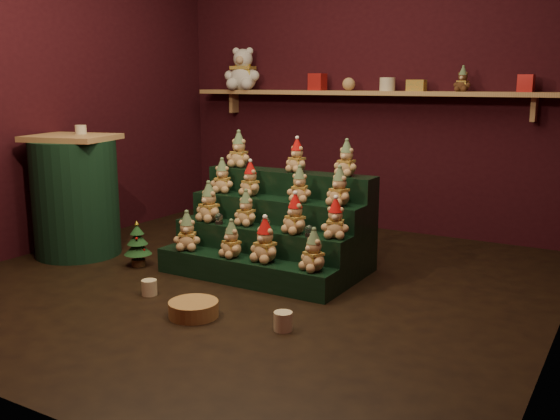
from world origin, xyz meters
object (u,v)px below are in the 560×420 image
Objects in this scene: snow_globe_c at (309,231)px; brown_bear at (463,79)px; riser_tier_front at (243,271)px; snow_globe_b at (265,224)px; side_table at (75,196)px; wicker_basket at (194,309)px; mug_right at (283,321)px; mug_left at (149,288)px; mini_christmas_tree at (138,244)px; white_bear at (243,63)px; snow_globe_a at (219,218)px.

brown_bear is at bearing 73.19° from snow_globe_c.
snow_globe_b is (0.09, 0.16, 0.32)m from riser_tier_front.
wicker_basket is at bearing -34.68° from side_table.
mug_right is at bearing 9.05° from wicker_basket.
brown_bear is (1.37, 2.45, 1.37)m from mug_left.
snow_globe_b is 0.26× the size of mini_christmas_tree.
side_table is (-1.60, -0.06, 0.40)m from riser_tier_front.
riser_tier_front is 2.63× the size of white_bear.
snow_globe_c is at bearing 20.06° from riser_tier_front.
brown_bear is at bearing 23.20° from side_table.
mug_left is at bearing -124.89° from snow_globe_b.
snow_globe_a is (-0.32, 0.16, 0.31)m from riser_tier_front.
riser_tier_front is 0.48m from snow_globe_a.
snow_globe_c is 2.10m from brown_bear.
mini_christmas_tree is 1.19× the size of wicker_basket.
white_bear is (-1.71, 1.75, 1.18)m from snow_globe_c.
snow_globe_c is 0.15× the size of white_bear.
wicker_basket is 1.48× the size of brown_bear.
mug_right is 2.88m from brown_bear.
snow_globe_a is 0.16× the size of white_bear.
mug_right is at bearing -37.24° from snow_globe_a.
snow_globe_a is 1.30m from mug_right.
snow_globe_a is 0.81× the size of mug_left.
snow_globe_a is 0.90× the size of snow_globe_b.
white_bear is at bearing 127.73° from snow_globe_b.
brown_bear reaches higher than side_table.
snow_globe_c is 0.40× the size of brown_bear.
mini_christmas_tree is 0.72m from mug_left.
snow_globe_b is 0.31× the size of wicker_basket.
snow_globe_a is at bearing 153.69° from riser_tier_front.
mug_left is at bearing -140.31° from snow_globe_c.
snow_globe_c is at bearing 68.36° from wicker_basket.
snow_globe_b is 0.45× the size of brown_bear.
brown_bear reaches higher than mug_right.
riser_tier_front reaches higher than wicker_basket.
brown_bear is at bearing 83.42° from mug_right.
riser_tier_front is 12.78× the size of mug_right.
wicker_basket is at bearing -170.95° from mug_right.
mini_christmas_tree is at bearing 139.04° from mug_left.
snow_globe_a reaches higher than mug_right.
mug_right is at bearing -52.09° from snow_globe_b.
snow_globe_a is at bearing 20.72° from mini_christmas_tree.
brown_bear is at bearing 63.17° from riser_tier_front.
riser_tier_front is 2.53m from brown_bear.
mini_christmas_tree is 1.21m from wicker_basket.
mug_left is 0.52m from wicker_basket.
snow_globe_a is 2.41m from brown_bear.
snow_globe_c is 1.41m from mini_christmas_tree.
wicker_basket is 3.32m from white_bear.
snow_globe_a is 0.78m from mug_left.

